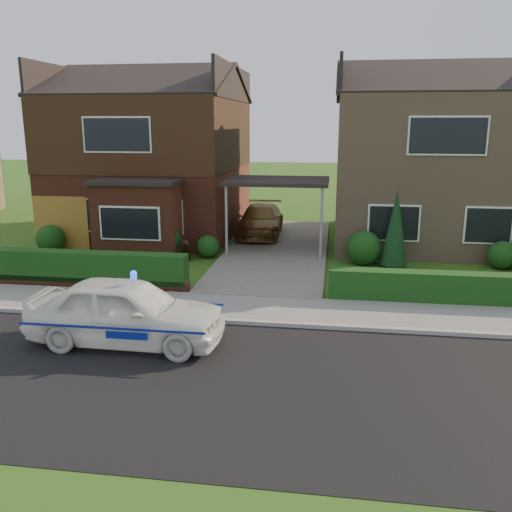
# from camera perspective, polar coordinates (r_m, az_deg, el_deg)

# --- Properties ---
(ground) EXTENTS (120.00, 120.00, 0.00)m
(ground) POSITION_cam_1_polar(r_m,az_deg,el_deg) (10.65, -4.31, -13.05)
(ground) COLOR #295316
(ground) RESTS_ON ground
(road) EXTENTS (60.00, 6.00, 0.02)m
(road) POSITION_cam_1_polar(r_m,az_deg,el_deg) (10.65, -4.31, -13.05)
(road) COLOR black
(road) RESTS_ON ground
(kerb) EXTENTS (60.00, 0.16, 0.12)m
(kerb) POSITION_cam_1_polar(r_m,az_deg,el_deg) (13.37, -1.46, -6.99)
(kerb) COLOR #9E9993
(kerb) RESTS_ON ground
(sidewalk) EXTENTS (60.00, 2.00, 0.10)m
(sidewalk) POSITION_cam_1_polar(r_m,az_deg,el_deg) (14.34, -0.74, -5.56)
(sidewalk) COLOR slate
(sidewalk) RESTS_ON ground
(driveway) EXTENTS (3.80, 12.00, 0.12)m
(driveway) POSITION_cam_1_polar(r_m,az_deg,el_deg) (20.92, 2.24, 0.68)
(driveway) COLOR #666059
(driveway) RESTS_ON ground
(house_left) EXTENTS (7.50, 9.53, 7.25)m
(house_left) POSITION_cam_1_polar(r_m,az_deg,el_deg) (24.50, -10.75, 11.24)
(house_left) COLOR brown
(house_left) RESTS_ON ground
(house_right) EXTENTS (7.50, 8.06, 7.25)m
(house_right) POSITION_cam_1_polar(r_m,az_deg,el_deg) (23.57, 17.55, 10.39)
(house_right) COLOR #9B7B5F
(house_right) RESTS_ON ground
(carport_link) EXTENTS (3.80, 3.00, 2.77)m
(carport_link) POSITION_cam_1_polar(r_m,az_deg,el_deg) (20.44, 2.29, 7.75)
(carport_link) COLOR black
(carport_link) RESTS_ON ground
(garage_door) EXTENTS (2.20, 0.10, 2.10)m
(garage_door) POSITION_cam_1_polar(r_m,az_deg,el_deg) (22.17, -19.79, 3.23)
(garage_door) COLOR #8D601E
(garage_door) RESTS_ON ground
(dwarf_wall) EXTENTS (7.70, 0.25, 0.36)m
(dwarf_wall) POSITION_cam_1_polar(r_m,az_deg,el_deg) (17.22, -19.52, -2.59)
(dwarf_wall) COLOR brown
(dwarf_wall) RESTS_ON ground
(hedge_left) EXTENTS (7.50, 0.55, 0.90)m
(hedge_left) POSITION_cam_1_polar(r_m,az_deg,el_deg) (17.40, -19.25, -3.03)
(hedge_left) COLOR #123310
(hedge_left) RESTS_ON ground
(hedge_right) EXTENTS (7.50, 0.55, 0.80)m
(hedge_right) POSITION_cam_1_polar(r_m,az_deg,el_deg) (15.81, 21.35, -4.88)
(hedge_right) COLOR #123310
(hedge_right) RESTS_ON ground
(shrub_left_far) EXTENTS (1.08, 1.08, 1.08)m
(shrub_left_far) POSITION_cam_1_polar(r_m,az_deg,el_deg) (21.99, -20.82, 1.70)
(shrub_left_far) COLOR #123310
(shrub_left_far) RESTS_ON ground
(shrub_left_mid) EXTENTS (1.32, 1.32, 1.32)m
(shrub_left_mid) POSITION_cam_1_polar(r_m,az_deg,el_deg) (19.99, -9.76, 1.63)
(shrub_left_mid) COLOR #123310
(shrub_left_mid) RESTS_ON ground
(shrub_left_near) EXTENTS (0.84, 0.84, 0.84)m
(shrub_left_near) POSITION_cam_1_polar(r_m,az_deg,el_deg) (19.89, -5.08, 1.01)
(shrub_left_near) COLOR #123310
(shrub_left_near) RESTS_ON ground
(shrub_right_near) EXTENTS (1.20, 1.20, 1.20)m
(shrub_right_near) POSITION_cam_1_polar(r_m,az_deg,el_deg) (19.16, 11.29, 0.85)
(shrub_right_near) COLOR #123310
(shrub_right_near) RESTS_ON ground
(shrub_right_mid) EXTENTS (0.96, 0.96, 0.96)m
(shrub_right_mid) POSITION_cam_1_polar(r_m,az_deg,el_deg) (20.07, 24.49, 0.09)
(shrub_right_mid) COLOR #123310
(shrub_right_mid) RESTS_ON ground
(conifer_a) EXTENTS (0.90, 0.90, 2.60)m
(conifer_a) POSITION_cam_1_polar(r_m,az_deg,el_deg) (18.90, 14.45, 2.67)
(conifer_a) COLOR black
(conifer_a) RESTS_ON ground
(police_car) EXTENTS (4.03, 4.41, 1.66)m
(police_car) POSITION_cam_1_polar(r_m,az_deg,el_deg) (12.37, -13.51, -5.74)
(police_car) COLOR white
(police_car) RESTS_ON ground
(driveway_car) EXTENTS (1.91, 4.43, 1.27)m
(driveway_car) POSITION_cam_1_polar(r_m,az_deg,el_deg) (23.31, 0.46, 3.80)
(driveway_car) COLOR brown
(driveway_car) RESTS_ON driveway
(potted_plant_a) EXTENTS (0.51, 0.44, 0.81)m
(potted_plant_a) POSITION_cam_1_polar(r_m,az_deg,el_deg) (17.12, -13.92, -1.51)
(potted_plant_a) COLOR gray
(potted_plant_a) RESTS_ON ground
(potted_plant_b) EXTENTS (0.51, 0.48, 0.73)m
(potted_plant_b) POSITION_cam_1_polar(r_m,az_deg,el_deg) (18.92, -21.31, -0.73)
(potted_plant_b) COLOR gray
(potted_plant_b) RESTS_ON ground
(potted_plant_c) EXTENTS (0.48, 0.48, 0.78)m
(potted_plant_c) POSITION_cam_1_polar(r_m,az_deg,el_deg) (19.50, -7.44, 0.60)
(potted_plant_c) COLOR gray
(potted_plant_c) RESTS_ON ground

